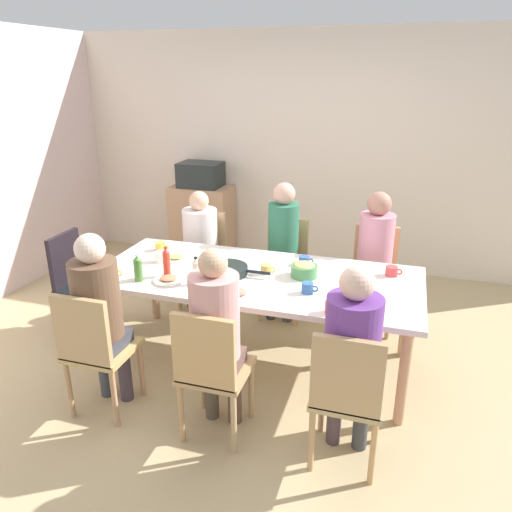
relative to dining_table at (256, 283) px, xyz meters
The scene contains 34 objects.
ground_plane 0.68m from the dining_table, ahead, with size 6.74×6.74×0.00m, color tan.
wall_back 2.37m from the dining_table, 90.00° to the left, with size 5.86×0.12×2.60m, color beige.
dining_table is the anchor object (origin of this frame).
chair_0 0.92m from the dining_table, 90.00° to the right, with size 0.40×0.40×0.90m.
person_0 0.82m from the dining_table, 90.00° to the right, with size 0.30×0.30×1.24m.
chair_1 1.23m from the dining_table, 48.39° to the left, with size 0.40×0.40×0.90m.
person_1 1.15m from the dining_table, 45.39° to the left, with size 0.30×0.30×1.24m.
chair_2 0.92m from the dining_table, 90.00° to the left, with size 0.40×0.40×0.90m.
person_2 0.82m from the dining_table, 90.00° to the left, with size 0.30×0.30×1.27m.
chair_3 1.60m from the dining_table, behind, with size 0.40×0.40×0.90m.
chair_4 1.23m from the dining_table, 131.61° to the right, with size 0.40×0.40×0.90m.
person_4 1.15m from the dining_table, 134.59° to the right, with size 0.30×0.30×1.25m.
chair_5 1.23m from the dining_table, 131.61° to the left, with size 0.40×0.40×0.90m.
person_5 1.15m from the dining_table, 134.62° to the left, with size 0.32×0.32×1.14m.
chair_6 1.23m from the dining_table, 48.39° to the right, with size 0.40×0.40×0.90m.
person_6 1.15m from the dining_table, 45.40° to the right, with size 0.31×0.31×1.23m.
plate_0 0.65m from the dining_table, 151.98° to the right, with size 0.22×0.22×0.04m.
plate_1 0.72m from the dining_table, behind, with size 0.21×0.21×0.04m.
plate_2 0.38m from the dining_table, 91.44° to the right, with size 0.23×0.23×0.04m.
bowl_0 0.37m from the dining_table, 12.18° to the left, with size 0.20×0.20×0.11m.
serving_pan 0.24m from the dining_table, 168.47° to the right, with size 0.51×0.33×0.06m.
cup_0 0.44m from the dining_table, 45.41° to the left, with size 0.12×0.08×0.07m.
cup_1 0.13m from the dining_table, 36.11° to the left, with size 0.11×0.08×0.07m.
cup_2 1.06m from the dining_table, 160.64° to the right, with size 0.12×0.08×0.07m.
cup_3 1.01m from the dining_table, 16.41° to the left, with size 0.12×0.09×0.07m.
cup_4 0.81m from the dining_table, behind, with size 0.12×0.09×0.08m.
cup_5 0.78m from the dining_table, 35.09° to the right, with size 0.12×0.08×0.08m.
cup_6 0.49m from the dining_table, 25.04° to the right, with size 0.12×0.08×0.08m.
cup_7 0.97m from the dining_table, 163.53° to the left, with size 0.12×0.09×0.07m.
bottle_0 0.68m from the dining_table, 160.82° to the right, with size 0.05×0.05×0.23m.
bottle_1 0.87m from the dining_table, 155.44° to the right, with size 0.06×0.06×0.20m.
bottle_2 0.48m from the dining_table, 140.56° to the right, with size 0.05×0.05×0.21m.
side_cabinet 2.37m from the dining_table, 122.89° to the left, with size 0.70×0.44×0.90m, color tan.
microwave 2.39m from the dining_table, 122.89° to the left, with size 0.48×0.36×0.28m, color black.
Camera 1 is at (0.99, -3.21, 2.17)m, focal length 34.33 mm.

